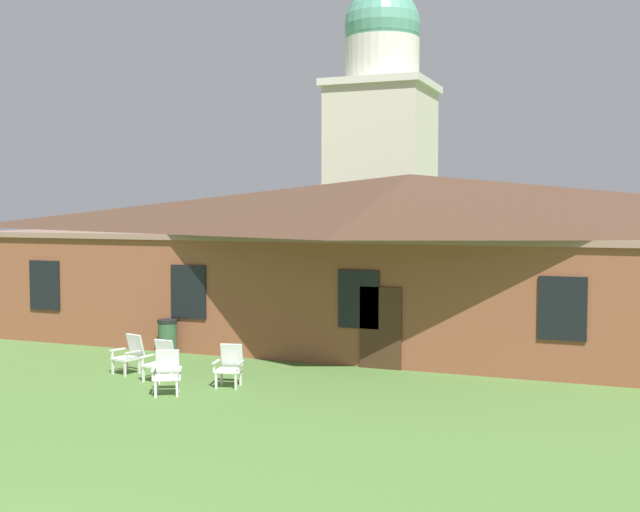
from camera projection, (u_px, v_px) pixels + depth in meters
The scene contains 7 objects.
brick_building at pixel (410, 255), 24.80m from camera, with size 26.14×10.40×5.16m.
dome_tower at pixel (382, 146), 40.49m from camera, with size 5.18×5.18×16.23m.
lawn_chair_by_porch at pixel (130, 353), 19.52m from camera, with size 0.74×0.79×0.96m.
lawn_chair_near_door at pixel (160, 360), 18.70m from camera, with size 0.68×0.72×0.96m.
lawn_chair_left_end at pixel (167, 371), 17.35m from camera, with size 0.82×0.86×0.96m.
lawn_chair_middle at pixel (230, 364), 18.12m from camera, with size 0.73×0.77×0.96m.
trash_bin at pixel (168, 337), 22.04m from camera, with size 0.56×0.56×0.98m.
Camera 1 is at (6.42, -5.77, 4.10)m, focal length 44.15 mm.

